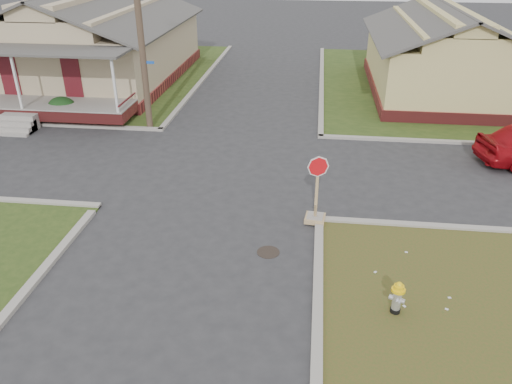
# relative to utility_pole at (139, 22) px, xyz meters

# --- Properties ---
(ground) EXTENTS (120.00, 120.00, 0.00)m
(ground) POSITION_rel_utility_pole_xyz_m (4.20, -8.90, -4.66)
(ground) COLOR #2A2B2D
(ground) RESTS_ON ground
(verge_far_left) EXTENTS (19.00, 19.00, 0.05)m
(verge_far_left) POSITION_rel_utility_pole_xyz_m (-8.80, 9.10, -4.64)
(verge_far_left) COLOR #2A4016
(verge_far_left) RESTS_ON ground
(curbs) EXTENTS (80.00, 40.00, 0.12)m
(curbs) POSITION_rel_utility_pole_xyz_m (4.20, -3.90, -4.66)
(curbs) COLOR #9C968C
(curbs) RESTS_ON ground
(manhole) EXTENTS (0.64, 0.64, 0.01)m
(manhole) POSITION_rel_utility_pole_xyz_m (6.40, -9.40, -4.66)
(manhole) COLOR black
(manhole) RESTS_ON ground
(corner_house) EXTENTS (10.10, 15.50, 5.30)m
(corner_house) POSITION_rel_utility_pole_xyz_m (-5.80, 7.78, -2.38)
(corner_house) COLOR maroon
(corner_house) RESTS_ON ground
(side_house_yellow) EXTENTS (7.60, 11.60, 4.70)m
(side_house_yellow) POSITION_rel_utility_pole_xyz_m (14.20, 7.60, -2.47)
(side_house_yellow) COLOR maroon
(side_house_yellow) RESTS_ON ground
(utility_pole) EXTENTS (1.80, 0.28, 9.00)m
(utility_pole) POSITION_rel_utility_pole_xyz_m (0.00, 0.00, 0.00)
(utility_pole) COLOR #463528
(utility_pole) RESTS_ON ground
(fire_hydrant) EXTENTS (0.32, 0.32, 0.86)m
(fire_hydrant) POSITION_rel_utility_pole_xyz_m (9.60, -11.56, -4.14)
(fire_hydrant) COLOR black
(fire_hydrant) RESTS_ON ground
(stop_sign) EXTENTS (0.62, 0.60, 2.17)m
(stop_sign) POSITION_rel_utility_pole_xyz_m (7.67, -7.58, -4.14)
(stop_sign) COLOR #A18257
(stop_sign) RESTS_ON ground
(hedge_right) EXTENTS (1.42, 1.16, 1.08)m
(hedge_right) POSITION_rel_utility_pole_xyz_m (-4.45, 0.60, -4.07)
(hedge_right) COLOR #153714
(hedge_right) RESTS_ON verge_far_left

